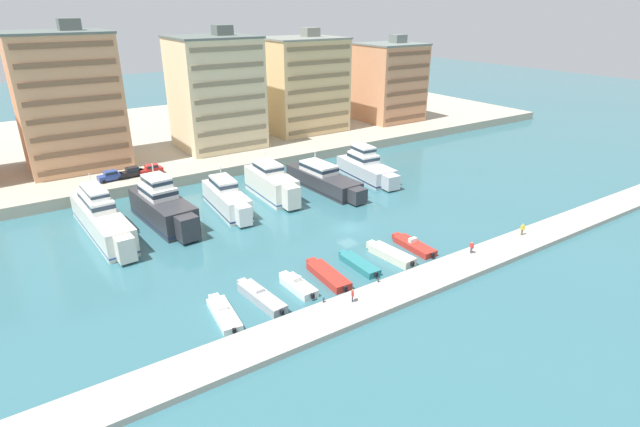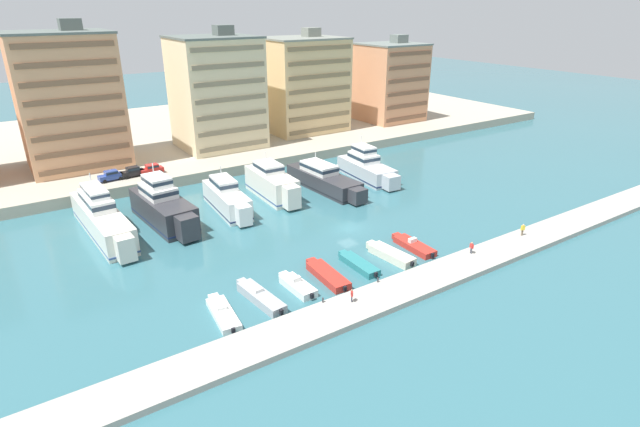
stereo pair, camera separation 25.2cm
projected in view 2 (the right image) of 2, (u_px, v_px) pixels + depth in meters
The scene contains 28 objects.
ground_plane at pixel (348, 228), 74.02m from camera, with size 400.00×400.00×0.00m, color #336670.
quay_promenade at pixel (190, 133), 124.68m from camera, with size 180.00×70.00×1.97m, color #ADA38E.
pier_dock at pixel (436, 276), 60.18m from camera, with size 120.00×5.26×0.70m, color #A8A399.
yacht_ivory_far_left at pixel (102, 218), 71.13m from camera, with size 5.10×22.83×8.51m.
yacht_charcoal_left at pixel (163, 207), 74.68m from camera, with size 6.29×18.05×8.94m.
yacht_white_mid_left at pixel (227, 198), 79.48m from camera, with size 4.72×15.92×6.94m.
yacht_ivory_center_left at pixel (272, 184), 84.99m from camera, with size 4.96×15.66×7.57m.
yacht_charcoal_center at pixel (324, 179), 89.03m from camera, with size 5.56×20.08×6.23m.
yacht_silver_center_right at pixel (367, 167), 94.35m from camera, with size 5.79×16.95×7.87m.
motorboat_white_far_left at pixel (223, 313), 52.92m from camera, with size 2.76×7.71×1.09m.
motorboat_grey_left at pixel (260, 297), 55.57m from camera, with size 2.59×8.59×1.44m.
motorboat_white_mid_left at pixel (297, 285), 57.93m from camera, with size 2.16×6.48×1.52m.
motorboat_red_center_left at pixel (327, 275), 60.23m from camera, with size 2.56×8.33×0.93m.
motorboat_teal_center at pixel (358, 264), 62.83m from camera, with size 1.92×7.37×0.88m.
motorboat_cream_center_right at pixel (390, 254), 65.02m from camera, with size 2.67×7.92×1.09m.
motorboat_red_mid_right at pixel (413, 245), 67.62m from camera, with size 2.24×7.73×1.43m.
car_blue_far_left at pixel (111, 175), 87.48m from camera, with size 4.24×2.22×1.80m.
car_black_left at pixel (132, 171), 89.50m from camera, with size 4.22×2.17×1.80m.
car_red_mid_left at pixel (152, 169), 90.93m from camera, with size 4.19×2.11×1.80m.
apartment_block_left at pixel (69, 101), 91.78m from camera, with size 17.41×15.44×26.42m.
apartment_block_mid_left at pixel (217, 93), 105.16m from camera, with size 16.85×15.27×24.81m.
apartment_block_center_left at pixel (302, 84), 119.80m from camera, with size 18.50×16.16×23.66m.
apartment_block_center at pixel (390, 82), 130.77m from camera, with size 15.22×14.31×21.53m.
pedestrian_near_edge at pixel (472, 247), 64.57m from camera, with size 0.22×0.63×1.63m.
pedestrian_mid_deck at pixel (352, 294), 54.04m from camera, with size 0.38×0.54×1.56m.
pedestrian_far_side at pixel (523, 229), 69.59m from camera, with size 0.63×0.40×1.74m.
bollard_west at pixel (323, 300), 54.16m from camera, with size 0.20×0.20×0.61m.
bollard_west_mid at pixel (378, 280), 58.10m from camera, with size 0.20×0.20×0.61m.
Camera 2 is at (-40.73, -53.86, 30.66)m, focal length 28.00 mm.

